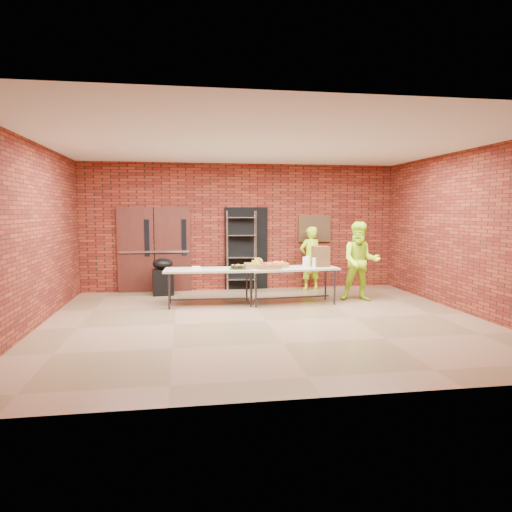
{
  "coord_description": "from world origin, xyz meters",
  "views": [
    {
      "loc": [
        -1.46,
        -8.07,
        2.01
      ],
      "look_at": [
        0.03,
        1.4,
        1.06
      ],
      "focal_mm": 32.0,
      "sensor_mm": 36.0,
      "label": 1
    }
  ],
  "objects_px": {
    "wire_rack": "(241,251)",
    "volunteer_man": "(360,261)",
    "coffee_dispenser": "(321,256)",
    "volunteer_woman": "(310,258)",
    "covered_grill": "(163,277)",
    "table_right": "(292,270)",
    "table_left": "(209,272)"
  },
  "relations": [
    {
      "from": "wire_rack",
      "to": "volunteer_man",
      "type": "bearing_deg",
      "value": -28.89
    },
    {
      "from": "wire_rack",
      "to": "coffee_dispenser",
      "type": "height_order",
      "value": "wire_rack"
    },
    {
      "from": "wire_rack",
      "to": "volunteer_man",
      "type": "height_order",
      "value": "wire_rack"
    },
    {
      "from": "volunteer_woman",
      "to": "volunteer_man",
      "type": "relative_size",
      "value": 0.91
    },
    {
      "from": "covered_grill",
      "to": "table_right",
      "type": "bearing_deg",
      "value": -32.77
    },
    {
      "from": "coffee_dispenser",
      "to": "wire_rack",
      "type": "bearing_deg",
      "value": 130.91
    },
    {
      "from": "table_left",
      "to": "coffee_dispenser",
      "type": "distance_m",
      "value": 2.46
    },
    {
      "from": "table_right",
      "to": "wire_rack",
      "type": "bearing_deg",
      "value": 110.44
    },
    {
      "from": "table_left",
      "to": "table_right",
      "type": "height_order",
      "value": "table_right"
    },
    {
      "from": "table_left",
      "to": "covered_grill",
      "type": "height_order",
      "value": "covered_grill"
    },
    {
      "from": "table_right",
      "to": "coffee_dispenser",
      "type": "height_order",
      "value": "coffee_dispenser"
    },
    {
      "from": "table_left",
      "to": "volunteer_woman",
      "type": "height_order",
      "value": "volunteer_woman"
    },
    {
      "from": "covered_grill",
      "to": "volunteer_man",
      "type": "distance_m",
      "value": 4.63
    },
    {
      "from": "wire_rack",
      "to": "table_left",
      "type": "bearing_deg",
      "value": -110.66
    },
    {
      "from": "wire_rack",
      "to": "volunteer_woman",
      "type": "distance_m",
      "value": 1.77
    },
    {
      "from": "coffee_dispenser",
      "to": "volunteer_man",
      "type": "height_order",
      "value": "volunteer_man"
    },
    {
      "from": "table_right",
      "to": "covered_grill",
      "type": "distance_m",
      "value": 3.19
    },
    {
      "from": "table_left",
      "to": "covered_grill",
      "type": "relative_size",
      "value": 2.2
    },
    {
      "from": "covered_grill",
      "to": "volunteer_woman",
      "type": "bearing_deg",
      "value": -2.99
    },
    {
      "from": "table_right",
      "to": "covered_grill",
      "type": "xyz_separation_m",
      "value": [
        -2.83,
        1.46,
        -0.28
      ]
    },
    {
      "from": "table_right",
      "to": "volunteer_woman",
      "type": "relative_size",
      "value": 1.22
    },
    {
      "from": "wire_rack",
      "to": "coffee_dispenser",
      "type": "relative_size",
      "value": 4.48
    },
    {
      "from": "covered_grill",
      "to": "wire_rack",
      "type": "bearing_deg",
      "value": 5.62
    },
    {
      "from": "wire_rack",
      "to": "covered_grill",
      "type": "distance_m",
      "value": 2.06
    },
    {
      "from": "covered_grill",
      "to": "volunteer_man",
      "type": "relative_size",
      "value": 0.5
    },
    {
      "from": "table_left",
      "to": "covered_grill",
      "type": "xyz_separation_m",
      "value": [
        -1.04,
        1.37,
        -0.27
      ]
    },
    {
      "from": "wire_rack",
      "to": "covered_grill",
      "type": "xyz_separation_m",
      "value": [
        -1.94,
        -0.38,
        -0.56
      ]
    },
    {
      "from": "table_left",
      "to": "volunteer_man",
      "type": "xyz_separation_m",
      "value": [
        3.37,
        -0.01,
        0.17
      ]
    },
    {
      "from": "volunteer_man",
      "to": "table_right",
      "type": "bearing_deg",
      "value": -162.3
    },
    {
      "from": "wire_rack",
      "to": "coffee_dispenser",
      "type": "distance_m",
      "value": 2.35
    },
    {
      "from": "table_left",
      "to": "coffee_dispenser",
      "type": "height_order",
      "value": "coffee_dispenser"
    },
    {
      "from": "table_left",
      "to": "volunteer_man",
      "type": "bearing_deg",
      "value": 3.42
    }
  ]
}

